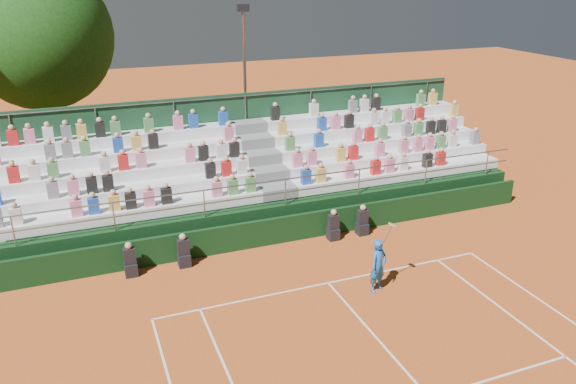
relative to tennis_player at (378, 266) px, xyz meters
name	(u,v)px	position (x,y,z in m)	size (l,w,h in m)	color
ground	(328,283)	(-1.22, 0.92, -0.86)	(90.00, 90.00, 0.00)	#C05520
courtside_wall	(291,228)	(-1.22, 4.12, -0.36)	(20.00, 0.15, 1.00)	black
line_officials	(258,240)	(-2.61, 3.67, -0.38)	(8.79, 0.40, 1.19)	black
grandstand	(262,184)	(-1.23, 7.35, 0.23)	(20.00, 5.20, 4.40)	black
tennis_player	(378,266)	(0.00, 0.00, 0.00)	(0.90, 0.61, 2.22)	blue
tree_east	(38,36)	(-9.03, 15.74, 5.52)	(6.69, 6.69, 9.73)	#3D2B16
floodlight_mast	(245,70)	(0.35, 14.49, 3.64)	(0.60, 0.25, 7.66)	gray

